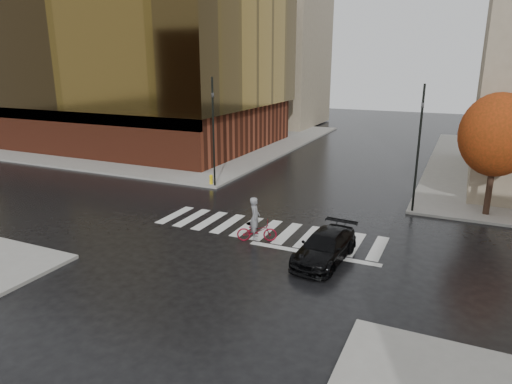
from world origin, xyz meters
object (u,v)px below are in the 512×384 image
Objects in this scene: traffic_light_nw at (213,126)px; traffic_light_ne at (419,142)px; fire_hydrant at (211,179)px; sedan at (325,247)px; cyclist at (256,226)px.

traffic_light_nw is 1.02× the size of traffic_light_ne.
traffic_light_ne is 13.46m from fire_hydrant.
fire_hydrant is at bearing 146.04° from sedan.
traffic_light_nw reaches higher than traffic_light_ne.
cyclist is 10.12m from traffic_light_ne.
traffic_light_nw is 10.59× the size of fire_hydrant.
traffic_light_nw is at bearing -26.89° from fire_hydrant.
cyclist is 0.31× the size of traffic_light_ne.
sedan is at bearing -38.69° from fire_hydrant.
traffic_light_ne is at bearing 76.73° from sedan.
cyclist reaches higher than fire_hydrant.
traffic_light_ne is at bearing -64.08° from cyclist.
cyclist is at bearing 172.07° from sedan.
sedan is at bearing -126.45° from cyclist.
traffic_light_nw is (-6.41, 7.30, 3.41)m from cyclist.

